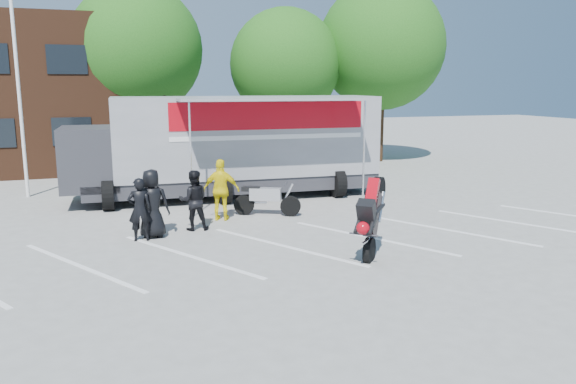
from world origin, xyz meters
TOP-DOWN VIEW (x-y plane):
  - ground at (0.00, 0.00)m, footprint 100.00×100.00m
  - parking_bay_lines at (0.00, 1.00)m, footprint 18.09×13.33m
  - flagpole at (-6.24, 10.00)m, footprint 1.61×0.12m
  - tree_left at (-2.00, 16.00)m, footprint 6.12×6.12m
  - tree_mid at (5.00, 15.00)m, footprint 5.44×5.44m
  - tree_right at (10.00, 14.50)m, footprint 6.46×6.46m
  - transporter_truck at (0.50, 7.55)m, footprint 11.45×5.96m
  - parked_motorcycle at (0.77, 4.36)m, footprint 2.21×1.57m
  - stunt_bike_rider at (2.05, -0.30)m, footprint 1.79×1.86m
  - spectator_leather_a at (-2.81, 2.95)m, footprint 1.00×0.77m
  - spectator_leather_b at (-3.14, 2.73)m, footprint 0.63×0.45m
  - spectator_leather_c at (-1.65, 3.36)m, footprint 0.88×0.72m
  - spectator_hivis at (-0.68, 4.24)m, footprint 1.16×0.83m

SIDE VIEW (x-z plane):
  - ground at x=0.00m, z-range 0.00..0.00m
  - transporter_truck at x=0.50m, z-range -1.78..1.78m
  - parked_motorcycle at x=0.77m, z-range -0.55..0.55m
  - stunt_bike_rider at x=2.05m, z-range -1.03..1.03m
  - parking_bay_lines at x=0.00m, z-range 0.00..0.01m
  - spectator_leather_b at x=-3.14m, z-range 0.00..1.64m
  - spectator_leather_c at x=-1.65m, z-range 0.00..1.67m
  - spectator_leather_a at x=-2.81m, z-range 0.00..1.82m
  - spectator_hivis at x=-0.68m, z-range 0.00..1.83m
  - tree_mid at x=5.00m, z-range 1.10..8.78m
  - flagpole at x=-6.24m, z-range 1.05..9.05m
  - tree_left at x=-2.00m, z-range 1.25..9.89m
  - tree_right at x=10.00m, z-range 1.32..10.44m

